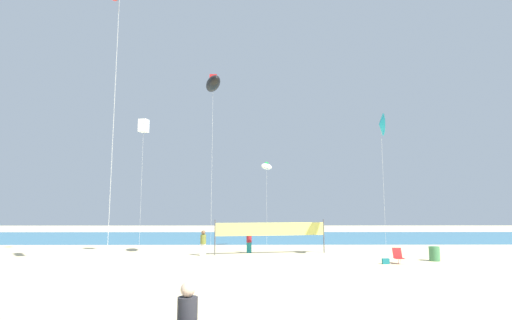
{
  "coord_description": "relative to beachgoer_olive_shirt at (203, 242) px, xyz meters",
  "views": [
    {
      "loc": [
        -1.4,
        -17.03,
        3.1
      ],
      "look_at": [
        -1.19,
        7.46,
        6.22
      ],
      "focal_mm": 27.32,
      "sensor_mm": 36.0,
      "label": 1
    }
  ],
  "objects": [
    {
      "name": "kite_cyan_delta",
      "position": [
        11.75,
        -2.22,
        7.71
      ],
      "size": [
        0.49,
        1.5,
        9.36
      ],
      "color": "silver",
      "rests_on": "ground"
    },
    {
      "name": "folding_beach_chair",
      "position": [
        11.8,
        -4.09,
        -0.44
      ],
      "size": [
        0.52,
        0.65,
        0.89
      ],
      "rotation": [
        0.0,
        0.0,
        0.41
      ],
      "color": "red",
      "rests_on": "ground"
    },
    {
      "name": "kite_white_box",
      "position": [
        -4.48,
        0.47,
        8.17
      ],
      "size": [
        0.72,
        0.72,
        9.55
      ],
      "color": "silver",
      "rests_on": "ground"
    },
    {
      "name": "trash_barrel",
      "position": [
        14.44,
        -2.94,
        -0.47
      ],
      "size": [
        0.63,
        0.63,
        0.87
      ],
      "primitive_type": "cylinder",
      "color": "#3F7F4C",
      "rests_on": "ground"
    },
    {
      "name": "volleyball_net",
      "position": [
        4.67,
        0.96,
        0.73
      ],
      "size": [
        7.86,
        1.58,
        2.4
      ],
      "color": "#4C4C51",
      "rests_on": "ground"
    },
    {
      "name": "kite_white_inflatable",
      "position": [
        4.54,
        5.33,
        5.76
      ],
      "size": [
        1.25,
        1.47,
        7.06
      ],
      "color": "silver",
      "rests_on": "ground"
    },
    {
      "name": "kite_black_inflatable",
      "position": [
        0.72,
        -1.92,
        10.53
      ],
      "size": [
        1.51,
        2.55,
        12.1
      ],
      "color": "silver",
      "rests_on": "ground"
    },
    {
      "name": "beach_handbag",
      "position": [
        11.0,
        -4.27,
        -0.74
      ],
      "size": [
        0.4,
        0.2,
        0.32
      ],
      "primitive_type": "cube",
      "color": "#19727A",
      "rests_on": "ground"
    },
    {
      "name": "beachgoer_olive_shirt",
      "position": [
        0.0,
        0.0,
        0.0
      ],
      "size": [
        0.39,
        0.39,
        1.69
      ],
      "rotation": [
        0.0,
        0.0,
        2.52
      ],
      "color": "white",
      "rests_on": "ground"
    },
    {
      "name": "beachgoer_maroon_shirt",
      "position": [
        3.12,
        1.62,
        -0.03
      ],
      "size": [
        0.37,
        0.37,
        1.63
      ],
      "rotation": [
        0.0,
        0.0,
        4.89
      ],
      "color": "#19727A",
      "rests_on": "ground"
    },
    {
      "name": "ocean_band",
      "position": [
        4.77,
        18.02,
        -0.9
      ],
      "size": [
        120.0,
        20.0,
        0.01
      ],
      "primitive_type": "cube",
      "color": "teal",
      "rests_on": "ground"
    },
    {
      "name": "ground_plane",
      "position": [
        4.77,
        -10.02,
        -0.9
      ],
      "size": [
        120.0,
        120.0,
        0.0
      ],
      "primitive_type": "plane",
      "color": "beige"
    }
  ]
}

